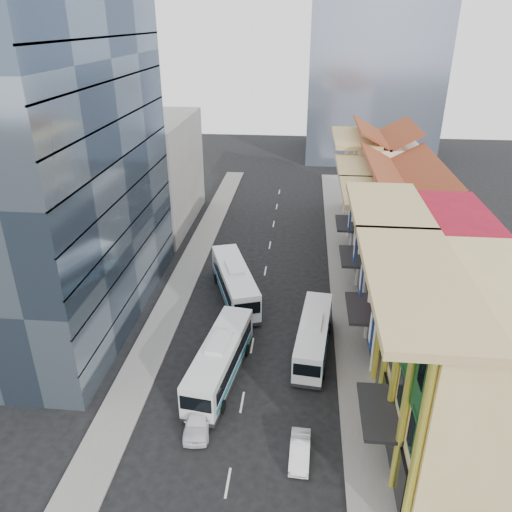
# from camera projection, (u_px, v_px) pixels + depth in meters

# --- Properties ---
(ground) EXTENTS (200.00, 200.00, 0.00)m
(ground) POSITION_uv_depth(u_px,v_px,m) (225.00, 497.00, 29.05)
(ground) COLOR black
(ground) RESTS_ON ground
(sidewalk_right) EXTENTS (3.00, 90.00, 0.15)m
(sidewalk_right) POSITION_uv_depth(u_px,v_px,m) (347.00, 307.00, 48.03)
(sidewalk_right) COLOR slate
(sidewalk_right) RESTS_ON ground
(sidewalk_left) EXTENTS (3.00, 90.00, 0.15)m
(sidewalk_left) POSITION_uv_depth(u_px,v_px,m) (175.00, 298.00, 49.53)
(sidewalk_left) COLOR slate
(sidewalk_left) RESTS_ON ground
(shophouse_tan) EXTENTS (8.00, 14.00, 12.00)m
(shophouse_tan) POSITION_uv_depth(u_px,v_px,m) (468.00, 375.00, 29.73)
(shophouse_tan) COLOR #D5BD7B
(shophouse_tan) RESTS_ON ground
(shophouse_red) EXTENTS (8.00, 10.00, 12.00)m
(shophouse_red) POSITION_uv_depth(u_px,v_px,m) (426.00, 280.00, 40.51)
(shophouse_red) COLOR maroon
(shophouse_red) RESTS_ON ground
(shophouse_cream_near) EXTENTS (8.00, 9.00, 10.00)m
(shophouse_cream_near) POSITION_uv_depth(u_px,v_px,m) (404.00, 244.00, 49.47)
(shophouse_cream_near) COLOR white
(shophouse_cream_near) RESTS_ON ground
(shophouse_cream_mid) EXTENTS (8.00, 9.00, 10.00)m
(shophouse_cream_mid) POSITION_uv_depth(u_px,v_px,m) (391.00, 212.00, 57.56)
(shophouse_cream_mid) COLOR white
(shophouse_cream_mid) RESTS_ON ground
(shophouse_cream_far) EXTENTS (8.00, 12.00, 11.00)m
(shophouse_cream_far) POSITION_uv_depth(u_px,v_px,m) (380.00, 181.00, 66.77)
(shophouse_cream_far) COLOR white
(shophouse_cream_far) RESTS_ON ground
(office_tower) EXTENTS (12.00, 26.00, 30.00)m
(office_tower) POSITION_uv_depth(u_px,v_px,m) (52.00, 155.00, 41.15)
(office_tower) COLOR #39485A
(office_tower) RESTS_ON ground
(office_block_far) EXTENTS (10.00, 18.00, 14.00)m
(office_block_far) POSITION_uv_depth(u_px,v_px,m) (152.00, 173.00, 65.17)
(office_block_far) COLOR gray
(office_block_far) RESTS_ON ground
(bus_left_near) EXTENTS (4.03, 11.17, 3.50)m
(bus_left_near) POSITION_uv_depth(u_px,v_px,m) (220.00, 359.00, 37.97)
(bus_left_near) COLOR silver
(bus_left_near) RESTS_ON ground
(bus_left_far) EXTENTS (6.33, 11.79, 3.70)m
(bus_left_far) POSITION_uv_depth(u_px,v_px,m) (235.00, 282.00, 48.93)
(bus_left_far) COLOR white
(bus_left_far) RESTS_ON ground
(bus_right) EXTENTS (3.41, 10.24, 3.22)m
(bus_right) POSITION_uv_depth(u_px,v_px,m) (313.00, 335.00, 41.06)
(bus_right) COLOR white
(bus_right) RESTS_ON ground
(sedan_left) EXTENTS (2.11, 4.45, 1.47)m
(sedan_left) POSITION_uv_depth(u_px,v_px,m) (198.00, 419.00, 33.74)
(sedan_left) COLOR silver
(sedan_left) RESTS_ON ground
(sedan_right) EXTENTS (1.35, 3.59, 1.17)m
(sedan_right) POSITION_uv_depth(u_px,v_px,m) (300.00, 451.00, 31.41)
(sedan_right) COLOR silver
(sedan_right) RESTS_ON ground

